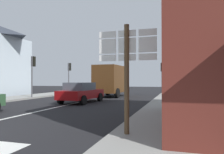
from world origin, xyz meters
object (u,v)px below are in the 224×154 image
(sedan_far, at_px, (81,92))
(delivery_truck, at_px, (111,80))
(traffic_light_near_left, at_px, (33,67))
(traffic_light_far_left, at_px, (69,71))
(traffic_light_far_right, at_px, (162,71))
(route_sign_post, at_px, (127,67))

(sedan_far, relative_size, delivery_truck, 0.85)
(sedan_far, height_order, traffic_light_near_left, traffic_light_near_left)
(delivery_truck, height_order, traffic_light_far_left, traffic_light_far_left)
(traffic_light_far_left, bearing_deg, delivery_truck, -23.77)
(sedan_far, bearing_deg, traffic_light_far_right, 59.31)
(traffic_light_far_right, bearing_deg, traffic_light_far_left, 179.30)
(route_sign_post, bearing_deg, traffic_light_far_left, 122.26)
(sedan_far, distance_m, traffic_light_far_left, 10.73)
(route_sign_post, relative_size, traffic_light_far_right, 0.93)
(traffic_light_far_left, relative_size, traffic_light_far_right, 1.07)
(delivery_truck, relative_size, traffic_light_far_left, 1.38)
(traffic_light_near_left, distance_m, traffic_light_far_left, 6.84)
(sedan_far, xyz_separation_m, traffic_light_near_left, (-5.67, 2.06, 2.03))
(route_sign_post, bearing_deg, traffic_light_near_left, 136.01)
(traffic_light_near_left, bearing_deg, traffic_light_far_right, 31.68)
(traffic_light_near_left, relative_size, traffic_light_far_left, 1.02)
(sedan_far, xyz_separation_m, traffic_light_far_left, (-5.67, 8.90, 1.97))
(sedan_far, relative_size, route_sign_post, 1.35)
(delivery_truck, height_order, traffic_light_near_left, traffic_light_near_left)
(traffic_light_far_right, bearing_deg, traffic_light_near_left, -148.32)
(delivery_truck, relative_size, traffic_light_near_left, 1.35)
(traffic_light_near_left, distance_m, traffic_light_far_right, 12.78)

